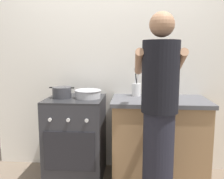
# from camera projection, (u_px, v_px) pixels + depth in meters

# --- Properties ---
(back_wall) EXTENTS (3.20, 0.10, 2.50)m
(back_wall) POSITION_uv_depth(u_px,v_px,m) (127.00, 64.00, 2.90)
(back_wall) COLOR silver
(back_wall) RESTS_ON ground
(countertop) EXTENTS (1.00, 0.60, 0.90)m
(countertop) POSITION_uv_depth(u_px,v_px,m) (159.00, 140.00, 2.64)
(countertop) COLOR #99724C
(countertop) RESTS_ON ground
(stove_range) EXTENTS (0.60, 0.62, 0.90)m
(stove_range) POSITION_uv_depth(u_px,v_px,m) (76.00, 138.00, 2.71)
(stove_range) COLOR #2D2D33
(stove_range) RESTS_ON ground
(pot) EXTENTS (0.27, 0.20, 0.12)m
(pot) POSITION_uv_depth(u_px,v_px,m) (62.00, 92.00, 2.64)
(pot) COLOR #38383D
(pot) RESTS_ON stove_range
(mixing_bowl) EXTENTS (0.28, 0.28, 0.09)m
(mixing_bowl) POSITION_uv_depth(u_px,v_px,m) (88.00, 94.00, 2.63)
(mixing_bowl) COLOR #B7B7BC
(mixing_bowl) RESTS_ON stove_range
(utensil_crock) EXTENTS (0.10, 0.10, 0.32)m
(utensil_crock) POSITION_uv_depth(u_px,v_px,m) (136.00, 88.00, 2.75)
(utensil_crock) COLOR silver
(utensil_crock) RESTS_ON countertop
(spice_bottle) EXTENTS (0.04, 0.04, 0.09)m
(spice_bottle) POSITION_uv_depth(u_px,v_px,m) (162.00, 94.00, 2.61)
(spice_bottle) COLOR silver
(spice_bottle) RESTS_ON countertop
(person) EXTENTS (0.41, 0.50, 1.70)m
(person) POSITION_uv_depth(u_px,v_px,m) (159.00, 116.00, 2.04)
(person) COLOR black
(person) RESTS_ON ground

